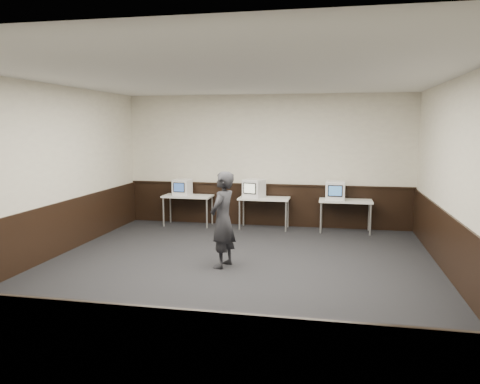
{
  "coord_description": "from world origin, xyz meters",
  "views": [
    {
      "loc": [
        1.61,
        -7.31,
        2.4
      ],
      "look_at": [
        -0.19,
        1.6,
        1.15
      ],
      "focal_mm": 35.0,
      "sensor_mm": 36.0,
      "label": 1
    }
  ],
  "objects_px": {
    "person": "(223,220)",
    "emac_center": "(254,188)",
    "emac_left": "(182,187)",
    "desk_right": "(346,203)",
    "desk_center": "(264,201)",
    "emac_right": "(335,191)",
    "desk_left": "(188,198)"
  },
  "relations": [
    {
      "from": "person",
      "to": "emac_center",
      "type": "bearing_deg",
      "value": -165.91
    },
    {
      "from": "emac_left",
      "to": "person",
      "type": "bearing_deg",
      "value": -56.7
    },
    {
      "from": "emac_center",
      "to": "desk_right",
      "type": "bearing_deg",
      "value": 16.12
    },
    {
      "from": "desk_right",
      "to": "emac_center",
      "type": "xyz_separation_m",
      "value": [
        -2.15,
        0.02,
        0.29
      ]
    },
    {
      "from": "desk_center",
      "to": "emac_right",
      "type": "relative_size",
      "value": 2.53
    },
    {
      "from": "emac_left",
      "to": "desk_center",
      "type": "bearing_deg",
      "value": 3.75
    },
    {
      "from": "desk_left",
      "to": "desk_right",
      "type": "xyz_separation_m",
      "value": [
        3.8,
        0.0,
        0.0
      ]
    },
    {
      "from": "person",
      "to": "desk_left",
      "type": "bearing_deg",
      "value": -138.86
    },
    {
      "from": "emac_left",
      "to": "emac_center",
      "type": "xyz_separation_m",
      "value": [
        1.8,
        -0.0,
        0.02
      ]
    },
    {
      "from": "emac_center",
      "to": "person",
      "type": "bearing_deg",
      "value": -73.29
    },
    {
      "from": "desk_left",
      "to": "desk_center",
      "type": "xyz_separation_m",
      "value": [
        1.9,
        0.0,
        0.0
      ]
    },
    {
      "from": "desk_right",
      "to": "person",
      "type": "height_order",
      "value": "person"
    },
    {
      "from": "desk_center",
      "to": "emac_center",
      "type": "distance_m",
      "value": 0.38
    },
    {
      "from": "desk_center",
      "to": "emac_left",
      "type": "relative_size",
      "value": 2.66
    },
    {
      "from": "desk_center",
      "to": "person",
      "type": "bearing_deg",
      "value": -94.28
    },
    {
      "from": "desk_center",
      "to": "person",
      "type": "distance_m",
      "value": 3.24
    },
    {
      "from": "emac_right",
      "to": "person",
      "type": "xyz_separation_m",
      "value": [
        -1.9,
        -3.2,
        -0.14
      ]
    },
    {
      "from": "desk_left",
      "to": "emac_center",
      "type": "xyz_separation_m",
      "value": [
        1.65,
        0.02,
        0.29
      ]
    },
    {
      "from": "person",
      "to": "desk_center",
      "type": "bearing_deg",
      "value": -170.34
    },
    {
      "from": "emac_right",
      "to": "person",
      "type": "distance_m",
      "value": 3.72
    },
    {
      "from": "desk_right",
      "to": "person",
      "type": "bearing_deg",
      "value": -123.58
    },
    {
      "from": "desk_right",
      "to": "emac_left",
      "type": "distance_m",
      "value": 3.95
    },
    {
      "from": "desk_left",
      "to": "desk_center",
      "type": "height_order",
      "value": "same"
    },
    {
      "from": "emac_left",
      "to": "desk_right",
      "type": "bearing_deg",
      "value": 3.98
    },
    {
      "from": "emac_center",
      "to": "emac_right",
      "type": "height_order",
      "value": "emac_right"
    },
    {
      "from": "desk_right",
      "to": "desk_left",
      "type": "bearing_deg",
      "value": 180.0
    },
    {
      "from": "desk_right",
      "to": "emac_right",
      "type": "bearing_deg",
      "value": -172.76
    },
    {
      "from": "desk_center",
      "to": "emac_right",
      "type": "distance_m",
      "value": 1.68
    },
    {
      "from": "emac_right",
      "to": "desk_center",
      "type": "bearing_deg",
      "value": 178.86
    },
    {
      "from": "emac_center",
      "to": "person",
      "type": "distance_m",
      "value": 3.25
    },
    {
      "from": "desk_center",
      "to": "desk_right",
      "type": "relative_size",
      "value": 1.0
    },
    {
      "from": "emac_right",
      "to": "person",
      "type": "relative_size",
      "value": 0.28
    }
  ]
}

